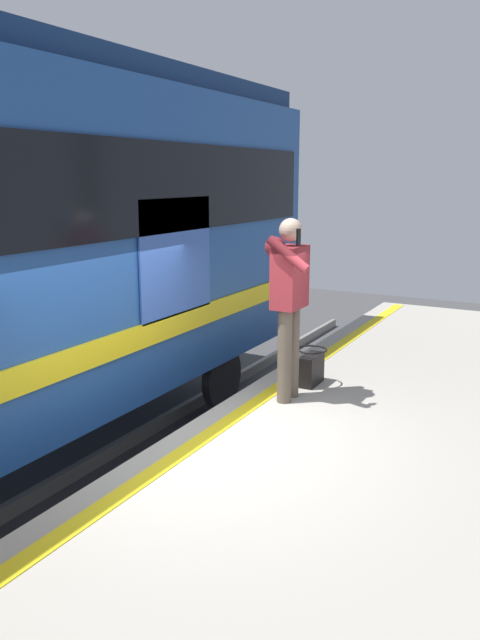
# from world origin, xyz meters

# --- Properties ---
(ground_plane) EXTENTS (24.96, 24.96, 0.00)m
(ground_plane) POSITION_xyz_m (0.00, 0.00, 0.00)
(ground_plane) COLOR #3D3D3F
(platform) EXTENTS (12.84, 4.22, 1.03)m
(platform) POSITION_xyz_m (0.00, 2.11, 0.52)
(platform) COLOR #9E998E
(platform) RESTS_ON ground
(safety_line) EXTENTS (12.58, 0.16, 0.01)m
(safety_line) POSITION_xyz_m (0.00, 0.30, 1.04)
(safety_line) COLOR yellow
(safety_line) RESTS_ON platform
(track_rail_near) EXTENTS (16.69, 0.08, 0.16)m
(track_rail_near) POSITION_xyz_m (0.00, -1.60, 0.08)
(track_rail_near) COLOR slate
(track_rail_near) RESTS_ON ground
(passenger) EXTENTS (0.57, 0.55, 1.79)m
(passenger) POSITION_xyz_m (-1.15, 0.52, 2.09)
(passenger) COLOR brown
(passenger) RESTS_ON platform
(handbag) EXTENTS (0.36, 0.33, 0.40)m
(handbag) POSITION_xyz_m (-1.68, 0.56, 1.22)
(handbag) COLOR black
(handbag) RESTS_ON platform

